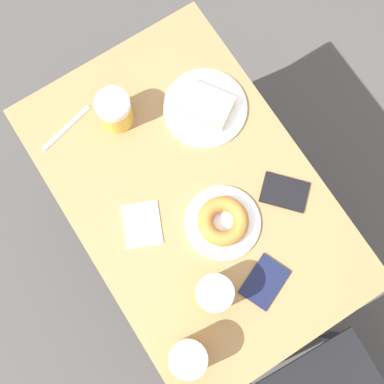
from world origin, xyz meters
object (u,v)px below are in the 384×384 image
plate_with_cake (205,107)px  plate_with_donut (223,222)px  beer_mug_center (188,358)px  beer_mug_right (115,111)px  passport_near_edge (284,192)px  napkin_folded (142,224)px  fork (66,128)px  beer_mug_left (214,294)px  passport_far_edge (265,282)px

plate_with_cake → plate_with_donut: plate_with_donut is taller
beer_mug_center → beer_mug_right: size_ratio=1.00×
beer_mug_center → passport_near_edge: (-0.46, -0.22, -0.06)m
passport_near_edge → napkin_folded: bearing=-19.6°
fork → plate_with_cake: bearing=155.9°
beer_mug_right → beer_mug_left: bearing=85.8°
plate_with_donut → beer_mug_left: bearing=49.5°
plate_with_cake → passport_far_edge: plate_with_cake is taller
beer_mug_left → passport_far_edge: size_ratio=0.81×
plate_with_donut → fork: plate_with_donut is taller
plate_with_cake → beer_mug_center: (0.41, 0.55, 0.04)m
beer_mug_center → beer_mug_right: bearing=-105.3°
passport_near_edge → beer_mug_right: bearing=-57.5°
beer_mug_left → passport_far_edge: 0.15m
plate_with_donut → beer_mug_right: (0.09, -0.41, 0.04)m
plate_with_cake → plate_with_donut: bearing=65.1°
plate_with_cake → beer_mug_right: 0.26m
fork → plate_with_donut: bearing=115.5°
plate_with_cake → beer_mug_left: (0.27, 0.45, 0.04)m
napkin_folded → passport_near_edge: size_ratio=0.98×
beer_mug_center → beer_mug_right: 0.68m
fork → passport_far_edge: passport_far_edge is taller
beer_mug_right → napkin_folded: size_ratio=0.81×
beer_mug_right → fork: bearing=-21.4°
napkin_folded → beer_mug_center: bearing=77.6°
napkin_folded → passport_near_edge: passport_near_edge is taller
beer_mug_left → passport_far_edge: bearing=161.1°
plate_with_donut → fork: 0.52m
napkin_folded → fork: same height
passport_far_edge → beer_mug_left: bearing=-18.9°
beer_mug_center → napkin_folded: beer_mug_center is taller
plate_with_donut → beer_mug_center: (0.27, 0.24, 0.04)m
beer_mug_right → passport_far_edge: 0.62m
beer_mug_right → napkin_folded: bearing=71.3°
beer_mug_center → passport_far_edge: beer_mug_center is taller
plate_with_cake → fork: plate_with_cake is taller
plate_with_donut → passport_near_edge: bearing=173.8°
beer_mug_right → passport_far_edge: (-0.09, 0.61, -0.06)m
beer_mug_left → napkin_folded: 0.28m
passport_near_edge → passport_far_edge: same height
passport_near_edge → beer_mug_center: bearing=26.0°
fork → passport_near_edge: bearing=130.3°
beer_mug_left → napkin_folded: beer_mug_left is taller
plate_with_cake → passport_far_edge: (0.13, 0.50, -0.01)m
plate_with_cake → fork: 0.40m
beer_mug_right → passport_far_edge: beer_mug_right is taller
beer_mug_center → beer_mug_right: (-0.18, -0.66, 0.00)m
plate_with_cake → beer_mug_right: bearing=-25.7°
plate_with_donut → beer_mug_center: bearing=42.6°
fork → beer_mug_center: bearing=86.6°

